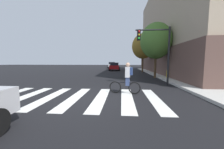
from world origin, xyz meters
TOP-DOWN VIEW (x-y plane):
  - ground_plane at (0.00, 0.00)m, footprint 120.00×120.00m
  - crosswalk_stripes at (-0.54, 0.00)m, footprint 8.09×3.94m
  - sedan_mid at (0.31, 19.56)m, footprint 2.11×4.43m
  - sedan_far at (-0.90, 28.92)m, footprint 2.39×4.74m
  - cyclist at (2.00, 0.97)m, footprint 1.70×0.39m
  - traffic_light_near at (4.26, 3.72)m, footprint 2.47×0.28m
  - fire_hydrant at (6.29, 7.25)m, footprint 0.33×0.22m
  - street_tree_near at (5.23, 7.94)m, footprint 3.21×3.21m
  - street_tree_mid at (5.07, 15.27)m, footprint 3.46×3.46m

SIDE VIEW (x-z plane):
  - ground_plane at x=0.00m, z-range 0.00..0.00m
  - crosswalk_stripes at x=-0.54m, z-range 0.00..0.01m
  - fire_hydrant at x=6.29m, z-range 0.14..0.92m
  - sedan_mid at x=0.31m, z-range 0.02..1.55m
  - sedan_far at x=-0.90m, z-range 0.03..1.63m
  - cyclist at x=2.00m, z-range 0.00..1.69m
  - traffic_light_near at x=4.26m, z-range 0.76..4.96m
  - street_tree_near at x=5.23m, z-range 1.00..6.72m
  - street_tree_mid at x=5.07m, z-range 1.08..7.23m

